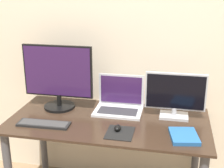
# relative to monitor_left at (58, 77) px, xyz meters

# --- Properties ---
(wall_back) EXTENTS (7.00, 0.05, 2.50)m
(wall_back) POSITION_rel_monitor_left_xyz_m (0.44, 0.28, 0.24)
(wall_back) COLOR beige
(wall_back) RESTS_ON ground_plane
(desk) EXTENTS (1.47, 0.73, 0.75)m
(desk) POSITION_rel_monitor_left_xyz_m (0.44, -0.15, -0.40)
(desk) COLOR #332319
(desk) RESTS_ON ground_plane
(monitor_left) EXTENTS (0.56, 0.25, 0.51)m
(monitor_left) POSITION_rel_monitor_left_xyz_m (0.00, 0.00, 0.00)
(monitor_left) COLOR black
(monitor_left) RESTS_ON desk
(monitor_right) EXTENTS (0.44, 0.15, 0.34)m
(monitor_right) POSITION_rel_monitor_left_xyz_m (0.91, 0.00, -0.08)
(monitor_right) COLOR #B2B2B7
(monitor_right) RESTS_ON desk
(laptop) EXTENTS (0.37, 0.27, 0.27)m
(laptop) POSITION_rel_monitor_left_xyz_m (0.48, 0.05, -0.19)
(laptop) COLOR silver
(laptop) RESTS_ON desk
(keyboard) EXTENTS (0.38, 0.13, 0.02)m
(keyboard) POSITION_rel_monitor_left_xyz_m (0.00, -0.33, -0.25)
(keyboard) COLOR black
(keyboard) RESTS_ON desk
(mousepad) EXTENTS (0.18, 0.21, 0.00)m
(mousepad) POSITION_rel_monitor_left_xyz_m (0.56, -0.34, -0.26)
(mousepad) COLOR black
(mousepad) RESTS_ON desk
(mouse) EXTENTS (0.05, 0.07, 0.04)m
(mouse) POSITION_rel_monitor_left_xyz_m (0.54, -0.31, -0.24)
(mouse) COLOR black
(mouse) RESTS_ON mousepad
(book) EXTENTS (0.21, 0.25, 0.03)m
(book) POSITION_rel_monitor_left_xyz_m (0.98, -0.32, -0.25)
(book) COLOR #235B9E
(book) RESTS_ON desk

